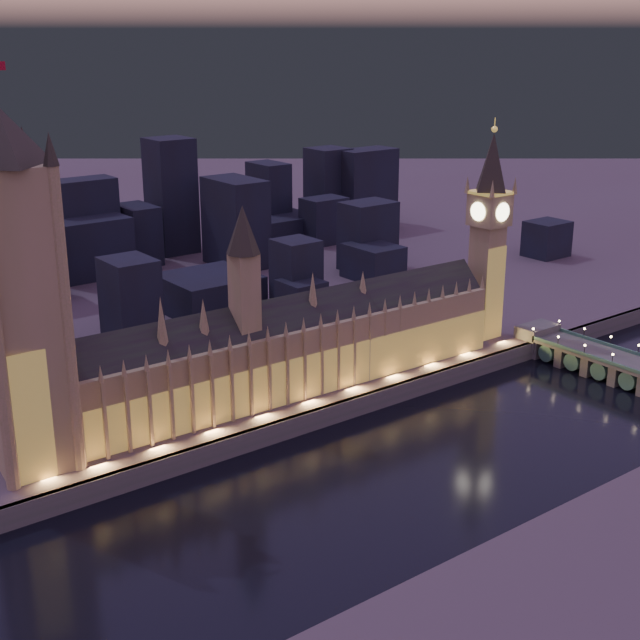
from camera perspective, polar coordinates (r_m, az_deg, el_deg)
ground_plane at (r=322.63m, az=5.33°, el=-9.03°), size 2000.00×2000.00×0.00m
embankment_wall at (r=348.84m, az=0.76°, el=-6.04°), size 2000.00×2.50×8.00m
palace_of_westminster at (r=352.38m, az=-2.11°, el=-1.87°), size 202.00×24.22×78.00m
victoria_tower at (r=293.65m, az=-18.97°, el=2.51°), size 31.68×31.68×130.14m
elizabeth_tower at (r=416.30m, az=10.78°, el=6.40°), size 18.00×18.00×101.57m
westminster_bridge at (r=409.38m, az=18.94°, el=-3.02°), size 19.92×113.00×15.90m
city_backdrop at (r=522.68m, az=-11.10°, el=4.96°), size 447.72×215.63×83.49m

